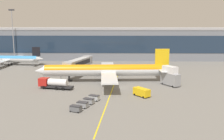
% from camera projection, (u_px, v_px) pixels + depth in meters
% --- Properties ---
extents(ground_plane, '(700.00, 700.00, 0.00)m').
position_uv_depth(ground_plane, '(121.00, 88.00, 85.67)').
color(ground_plane, slate).
extents(apron_lead_in_line, '(6.37, 79.79, 0.01)m').
position_uv_depth(apron_lead_in_line, '(114.00, 86.00, 87.68)').
color(apron_lead_in_line, yellow).
rests_on(apron_lead_in_line, ground_plane).
extents(terminal_building, '(155.86, 20.28, 16.77)m').
position_uv_depth(terminal_building, '(92.00, 43.00, 148.41)').
color(terminal_building, slate).
rests_on(terminal_building, ground_plane).
extents(main_airliner, '(47.75, 38.18, 11.31)m').
position_uv_depth(main_airliner, '(105.00, 70.00, 92.92)').
color(main_airliner, silver).
rests_on(main_airliner, ground_plane).
extents(jet_bridge, '(8.93, 19.51, 6.76)m').
position_uv_depth(jet_bridge, '(80.00, 63.00, 102.36)').
color(jet_bridge, '#B2B7BC').
rests_on(jet_bridge, ground_plane).
extents(fuel_tanker, '(11.08, 4.74, 3.25)m').
position_uv_depth(fuel_tanker, '(54.00, 83.00, 83.84)').
color(fuel_tanker, '#232326').
rests_on(fuel_tanker, ground_plane).
extents(crew_van, '(4.76, 5.22, 2.30)m').
position_uv_depth(crew_van, '(141.00, 92.00, 75.64)').
color(crew_van, yellow).
rests_on(crew_van, ground_plane).
extents(catering_lift, '(5.79, 7.07, 6.30)m').
position_uv_depth(catering_lift, '(170.00, 76.00, 87.85)').
color(catering_lift, gray).
rests_on(catering_lift, ground_plane).
extents(baggage_cart_0, '(3.03, 2.40, 1.48)m').
position_uv_depth(baggage_cart_0, '(76.00, 108.00, 62.98)').
color(baggage_cart_0, '#595B60').
rests_on(baggage_cart_0, ground_plane).
extents(baggage_cart_1, '(3.03, 2.40, 1.48)m').
position_uv_depth(baggage_cart_1, '(82.00, 105.00, 65.89)').
color(baggage_cart_1, gray).
rests_on(baggage_cart_1, ground_plane).
extents(baggage_cart_2, '(3.03, 2.40, 1.48)m').
position_uv_depth(baggage_cart_2, '(89.00, 101.00, 68.79)').
color(baggage_cart_2, gray).
rests_on(baggage_cart_2, ground_plane).
extents(baggage_cart_3, '(3.03, 2.40, 1.48)m').
position_uv_depth(baggage_cart_3, '(94.00, 98.00, 71.69)').
color(baggage_cart_3, '#B2B7BC').
rests_on(baggage_cart_3, ground_plane).
extents(commuter_jet_far, '(36.16, 28.87, 8.70)m').
position_uv_depth(commuter_jet_far, '(6.00, 59.00, 127.25)').
color(commuter_jet_far, silver).
rests_on(commuter_jet_far, ground_plane).
extents(apron_light_mast_0, '(2.80, 0.50, 26.22)m').
position_uv_depth(apron_light_mast_0, '(13.00, 32.00, 136.18)').
color(apron_light_mast_0, gray).
rests_on(apron_light_mast_0, ground_plane).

